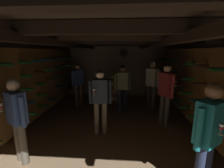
{
  "coord_description": "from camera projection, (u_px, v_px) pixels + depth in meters",
  "views": [
    {
      "loc": [
        0.28,
        -3.58,
        1.98
      ],
      "look_at": [
        -0.03,
        0.69,
        1.06
      ],
      "focal_mm": 24.46,
      "sensor_mm": 36.0,
      "label": 1
    }
  ],
  "objects": [
    {
      "name": "wine_crate_stack",
      "position": [
        114.0,
        91.0,
        6.08
      ],
      "size": [
        0.52,
        0.35,
        0.9
      ],
      "color": "brown",
      "rests_on": "ground_plane"
    },
    {
      "name": "room_shell",
      "position": [
        112.0,
        74.0,
        3.89
      ],
      "size": [
        4.72,
        6.52,
        2.41
      ],
      "color": "gray",
      "rests_on": "ground_plane"
    },
    {
      "name": "person_guest_far_right",
      "position": [
        152.0,
        81.0,
        5.13
      ],
      "size": [
        0.45,
        0.4,
        1.67
      ],
      "color": "#4C473D",
      "rests_on": "ground_plane"
    },
    {
      "name": "ground_plane",
      "position": [
        111.0,
        130.0,
        3.93
      ],
      "size": [
        8.4,
        8.4,
        0.0
      ],
      "primitive_type": "plane",
      "color": "#8C7051"
    },
    {
      "name": "person_guest_near_right",
      "position": [
        208.0,
        131.0,
        1.95
      ],
      "size": [
        0.45,
        0.44,
        1.62
      ],
      "color": "#232D4C",
      "rests_on": "ground_plane"
    },
    {
      "name": "person_host_center",
      "position": [
        100.0,
        96.0,
        3.58
      ],
      "size": [
        0.54,
        0.35,
        1.58
      ],
      "color": "brown",
      "rests_on": "ground_plane"
    },
    {
      "name": "person_guest_far_left",
      "position": [
        78.0,
        81.0,
        5.53
      ],
      "size": [
        0.39,
        0.43,
        1.56
      ],
      "color": "brown",
      "rests_on": "ground_plane"
    },
    {
      "name": "display_bottle",
      "position": [
        112.0,
        76.0,
        6.0
      ],
      "size": [
        0.08,
        0.08,
        0.35
      ],
      "color": "#143819",
      "rests_on": "wine_crate_stack"
    },
    {
      "name": "person_guest_rear_center",
      "position": [
        122.0,
        85.0,
        4.94
      ],
      "size": [
        0.54,
        0.23,
        1.55
      ],
      "color": "#232D4C",
      "rests_on": "ground_plane"
    },
    {
      "name": "person_guest_mid_right",
      "position": [
        166.0,
        89.0,
        3.97
      ],
      "size": [
        0.42,
        0.5,
        1.69
      ],
      "color": "#4C473D",
      "rests_on": "ground_plane"
    },
    {
      "name": "person_guest_near_left",
      "position": [
        17.0,
        114.0,
        2.61
      ],
      "size": [
        0.47,
        0.37,
        1.54
      ],
      "color": "#4C473D",
      "rests_on": "ground_plane"
    }
  ]
}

